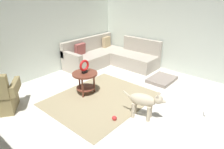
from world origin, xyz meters
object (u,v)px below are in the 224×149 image
object	(u,v)px
side_table	(85,78)
dog_toy_bone	(205,113)
torus_sculpture	(84,66)
dog	(145,101)
dog_toy_ball	(114,118)
sectional_couch	(110,57)
dog_bed_mat	(162,79)

from	to	relation	value
side_table	dog_toy_bone	world-z (taller)	side_table
torus_sculpture	dog	xyz separation A→B (m)	(0.06, -1.62, -0.33)
dog	dog_toy_ball	world-z (taller)	dog
dog_toy_ball	dog	bearing A→B (deg)	-40.99
sectional_couch	dog	size ratio (longest dim) A/B	2.72
dog	dog_toy_ball	xyz separation A→B (m)	(-0.44, 0.38, -0.33)
sectional_couch	dog_bed_mat	bearing A→B (deg)	-90.16
side_table	torus_sculpture	size ratio (longest dim) A/B	1.84
sectional_couch	dog_toy_ball	size ratio (longest dim) A/B	23.42
side_table	dog_bed_mat	world-z (taller)	side_table
dog_bed_mat	dog	distance (m)	1.91
torus_sculpture	sectional_couch	bearing A→B (deg)	24.73
dog	sectional_couch	bearing A→B (deg)	-142.63
dog_toy_ball	dog_toy_bone	bearing A→B (deg)	-43.49
dog_toy_ball	dog_bed_mat	bearing A→B (deg)	3.85
torus_sculpture	dog_toy_bone	xyz separation A→B (m)	(0.97, -2.51, -0.68)
torus_sculpture	dog_toy_ball	bearing A→B (deg)	-107.09
side_table	dog	xyz separation A→B (m)	(0.06, -1.62, -0.04)
dog_bed_mat	dog	world-z (taller)	dog
dog_bed_mat	dog_toy_ball	size ratio (longest dim) A/B	8.33
dog	dog_toy_bone	xyz separation A→B (m)	(0.90, -0.89, -0.35)
side_table	torus_sculpture	bearing A→B (deg)	-90.00
torus_sculpture	dog_bed_mat	xyz separation A→B (m)	(1.86, -1.08, -0.67)
dog	dog_toy_ball	distance (m)	0.67
sectional_couch	dog_toy_bone	size ratio (longest dim) A/B	12.50
dog	dog_toy_bone	world-z (taller)	dog
sectional_couch	dog	world-z (taller)	sectional_couch
dog_toy_ball	torus_sculpture	bearing A→B (deg)	72.91
side_table	torus_sculpture	distance (m)	0.29
side_table	dog_bed_mat	distance (m)	2.19
torus_sculpture	dog	size ratio (longest dim) A/B	0.39
sectional_couch	side_table	bearing A→B (deg)	-155.27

